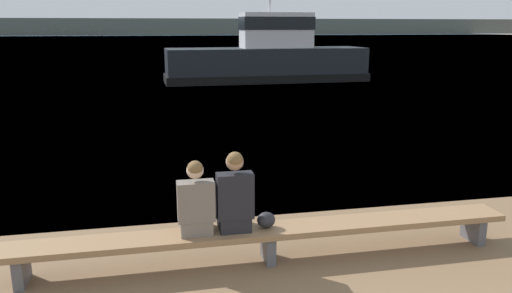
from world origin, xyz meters
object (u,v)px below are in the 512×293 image
Objects in this scene: person_left at (196,203)px; tugboat_red at (268,60)px; shopping_bag at (266,220)px; person_right at (235,197)px; bench_main at (268,234)px.

person_left is 21.96m from tugboat_red.
tugboat_red is at bearing 74.53° from person_left.
person_right is at bearing -178.34° from shopping_bag.
shopping_bag is 0.02× the size of tugboat_red.
person_left is 0.92× the size of person_right.
person_right is (0.49, -0.00, 0.05)m from person_left.
shopping_bag is (0.90, 0.01, -0.30)m from person_left.
person_right is (-0.43, 0.01, 0.53)m from bench_main.
person_right reaches higher than bench_main.
shopping_bag is at bearing 1.66° from person_right.
tugboat_red is (4.94, 21.17, 0.80)m from bench_main.
person_right reaches higher than person_left.
tugboat_red is at bearing 76.88° from bench_main.
bench_main is 6.87× the size of person_left.
person_left is at bearing 179.22° from bench_main.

